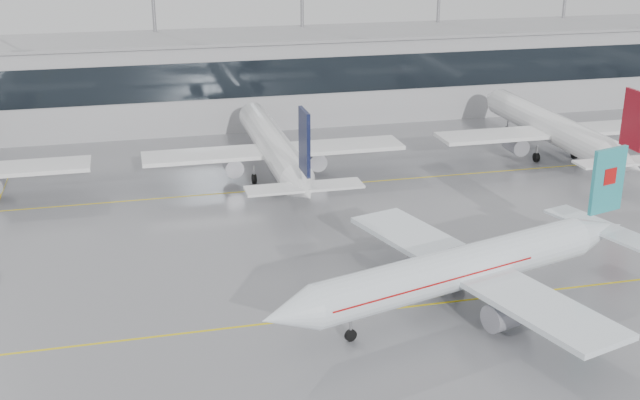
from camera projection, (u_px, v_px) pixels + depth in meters
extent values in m
plane|color=gray|center=(357.00, 313.00, 61.46)|extent=(320.00, 320.00, 0.00)
cube|color=yellow|center=(357.00, 313.00, 61.46)|extent=(120.00, 0.25, 0.01)
cube|color=yellow|center=(281.00, 189.00, 88.84)|extent=(120.00, 0.25, 0.01)
cube|color=#9B9B9F|center=(238.00, 79.00, 116.01)|extent=(180.00, 15.00, 12.00)
cube|color=black|center=(245.00, 79.00, 108.61)|extent=(180.00, 0.20, 5.00)
cube|color=gray|center=(236.00, 36.00, 113.90)|extent=(182.00, 16.00, 0.40)
cylinder|color=gray|center=(156.00, 41.00, 117.31)|extent=(0.50, 0.50, 22.00)
cylinder|color=gray|center=(302.00, 36.00, 122.26)|extent=(0.50, 0.50, 22.00)
cylinder|color=gray|center=(437.00, 31.00, 127.20)|extent=(0.50, 0.50, 22.00)
cylinder|color=gray|center=(562.00, 27.00, 132.15)|extent=(0.50, 0.50, 22.00)
cylinder|color=white|center=(457.00, 269.00, 60.78)|extent=(24.92, 10.17, 3.28)
cone|color=white|center=(288.00, 314.00, 53.93)|extent=(4.76, 4.27, 3.28)
cone|color=white|center=(598.00, 231.00, 68.00)|extent=(6.30, 4.72, 3.28)
cube|color=white|center=(472.00, 269.00, 61.63)|extent=(12.40, 27.40, 0.45)
cube|color=white|center=(600.00, 227.00, 68.00)|extent=(5.61, 10.78, 0.25)
cube|color=teal|center=(608.00, 180.00, 66.68)|extent=(3.55, 1.35, 5.59)
cylinder|color=#90909A|center=(509.00, 314.00, 58.00)|extent=(4.04, 3.03, 2.10)
cylinder|color=#90909A|center=(428.00, 266.00, 65.80)|extent=(4.04, 3.03, 2.10)
cylinder|color=gray|center=(351.00, 327.00, 57.09)|extent=(0.20, 0.20, 1.38)
cylinder|color=black|center=(351.00, 335.00, 57.32)|extent=(0.95, 0.54, 0.90)
cylinder|color=gray|center=(503.00, 301.00, 60.61)|extent=(0.24, 0.24, 1.38)
cylinder|color=black|center=(503.00, 309.00, 60.84)|extent=(1.18, 0.74, 1.10)
cylinder|color=gray|center=(459.00, 276.00, 64.84)|extent=(0.24, 0.24, 1.38)
cylinder|color=black|center=(459.00, 283.00, 65.07)|extent=(1.18, 0.74, 1.10)
cube|color=#B70F0F|center=(608.00, 176.00, 66.54)|extent=(1.47, 0.83, 1.40)
cube|color=#B70F0F|center=(425.00, 275.00, 59.30)|extent=(18.21, 8.23, 0.12)
cylinder|color=white|center=(272.00, 144.00, 92.11)|extent=(3.59, 27.36, 3.59)
cone|color=white|center=(250.00, 112.00, 106.43)|extent=(3.59, 4.00, 3.59)
cone|color=white|center=(304.00, 189.00, 77.07)|extent=(3.59, 5.60, 3.59)
cube|color=white|center=(275.00, 151.00, 90.88)|extent=(29.64, 5.00, 0.45)
cube|color=white|center=(304.00, 187.00, 76.78)|extent=(11.40, 2.80, 0.25)
cube|color=black|center=(304.00, 142.00, 75.05)|extent=(0.35, 3.60, 6.12)
cylinder|color=#90909A|center=(233.00, 165.00, 90.77)|extent=(2.10, 3.60, 2.10)
cylinder|color=#90909A|center=(315.00, 159.00, 92.93)|extent=(2.10, 3.60, 2.10)
cylinder|color=gray|center=(257.00, 141.00, 102.74)|extent=(0.20, 0.20, 1.56)
cylinder|color=black|center=(257.00, 147.00, 103.00)|extent=(0.30, 0.90, 0.90)
cylinder|color=gray|center=(254.00, 172.00, 90.09)|extent=(0.24, 0.24, 1.56)
cylinder|color=black|center=(254.00, 179.00, 90.35)|extent=(0.45, 1.10, 1.10)
cylinder|color=gray|center=(299.00, 169.00, 91.26)|extent=(0.24, 0.24, 1.56)
cylinder|color=black|center=(299.00, 175.00, 91.52)|extent=(0.45, 1.10, 1.10)
cylinder|color=white|center=(548.00, 125.00, 99.98)|extent=(3.59, 27.36, 3.59)
cone|color=white|center=(493.00, 98.00, 114.30)|extent=(3.59, 4.00, 3.59)
cone|color=white|center=(625.00, 163.00, 84.94)|extent=(3.59, 5.60, 3.59)
cube|color=white|center=(554.00, 131.00, 98.75)|extent=(29.64, 5.00, 0.45)
cube|color=white|center=(627.00, 161.00, 84.65)|extent=(11.40, 2.80, 0.25)
cube|color=maroon|center=(634.00, 120.00, 82.92)|extent=(0.35, 3.60, 6.12)
cylinder|color=#90909A|center=(515.00, 145.00, 98.64)|extent=(2.10, 3.60, 2.10)
cylinder|color=#90909A|center=(585.00, 140.00, 100.80)|extent=(2.10, 3.60, 2.10)
cylinder|color=gray|center=(508.00, 124.00, 110.61)|extent=(0.20, 0.20, 1.56)
cylinder|color=black|center=(507.00, 130.00, 110.87)|extent=(0.30, 0.90, 0.90)
cylinder|color=gray|center=(537.00, 151.00, 97.96)|extent=(0.24, 0.24, 1.56)
cylinder|color=black|center=(536.00, 157.00, 98.22)|extent=(0.45, 1.10, 1.10)
cylinder|color=gray|center=(575.00, 148.00, 99.13)|extent=(0.24, 0.24, 1.56)
cylinder|color=black|center=(574.00, 154.00, 99.39)|extent=(0.45, 1.10, 1.10)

